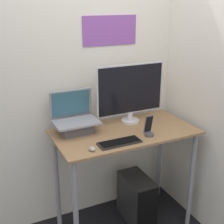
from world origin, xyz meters
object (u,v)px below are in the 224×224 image
object	(u,v)px
computer_tower	(137,199)
laptop	(76,122)
mouse	(92,149)
cell_phone	(149,130)
monitor	(130,93)
keyboard	(120,142)

from	to	relation	value
computer_tower	laptop	bearing A→B (deg)	164.10
mouse	cell_phone	world-z (taller)	cell_phone
mouse	cell_phone	xyz separation A→B (m)	(0.49, 0.05, 0.03)
mouse	computer_tower	distance (m)	0.90
monitor	computer_tower	xyz separation A→B (m)	(0.00, -0.15, -0.96)
keyboard	mouse	bearing A→B (deg)	-175.04
mouse	cell_phone	size ratio (longest dim) A/B	0.39
laptop	keyboard	size ratio (longest dim) A/B	1.07
monitor	cell_phone	distance (m)	0.38
monitor	mouse	bearing A→B (deg)	-143.86
laptop	mouse	distance (m)	0.36
keyboard	computer_tower	bearing A→B (deg)	35.20
monitor	cell_phone	xyz separation A→B (m)	(-0.01, -0.32, -0.21)
mouse	laptop	bearing A→B (deg)	88.89
cell_phone	computer_tower	world-z (taller)	cell_phone
laptop	monitor	bearing A→B (deg)	1.01
mouse	computer_tower	bearing A→B (deg)	23.19
laptop	monitor	size ratio (longest dim) A/B	0.57
cell_phone	computer_tower	size ratio (longest dim) A/B	0.39
monitor	cell_phone	bearing A→B (deg)	-91.56
laptop	computer_tower	distance (m)	0.93
cell_phone	keyboard	bearing A→B (deg)	-173.91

